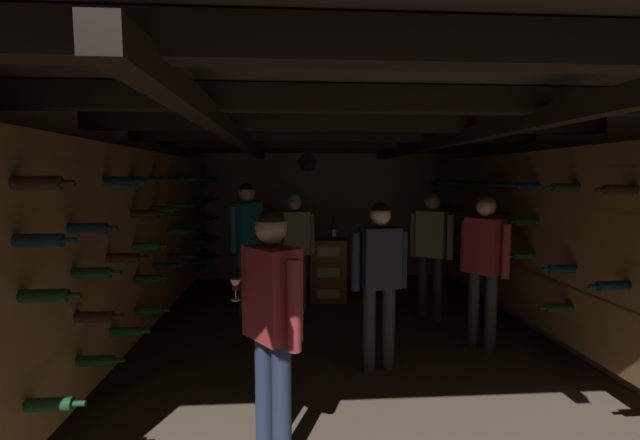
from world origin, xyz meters
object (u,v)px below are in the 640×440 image
person_guest_far_left (247,236)px  person_guest_mid_right (484,258)px  person_guest_far_right (431,244)px  person_guest_rear_center (295,243)px  display_bottle (334,230)px  person_host_center (380,271)px  wine_crate_stack (328,270)px  person_guest_near_left (272,313)px

person_guest_far_left → person_guest_mid_right: size_ratio=1.06×
person_guest_far_right → person_guest_rear_center: (-1.68, 0.34, -0.02)m
display_bottle → person_host_center: (0.20, -2.20, -0.11)m
wine_crate_stack → person_guest_far_right: person_guest_far_right is taller
person_guest_far_right → person_guest_rear_center: 1.72m
person_guest_near_left → person_guest_far_right: 3.19m
person_host_center → person_guest_far_left: 2.18m
person_guest_mid_right → person_guest_near_left: bearing=-142.1°
display_bottle → person_guest_mid_right: size_ratio=0.22×
person_guest_near_left → person_guest_rear_center: bearing=86.6°
display_bottle → person_guest_rear_center: (-0.55, -0.50, -0.10)m
wine_crate_stack → person_guest_mid_right: bearing=-51.9°
person_host_center → person_guest_mid_right: size_ratio=0.97×
person_guest_near_left → person_guest_far_right: bearing=54.3°
person_guest_far_right → person_guest_rear_center: size_ratio=1.02×
person_host_center → person_guest_rear_center: person_guest_rear_center is taller
wine_crate_stack → person_guest_mid_right: 2.40m
person_host_center → person_guest_far_left: person_guest_far_left is taller
display_bottle → person_guest_near_left: person_guest_near_left is taller
display_bottle → person_guest_mid_right: (1.36, -1.79, -0.08)m
display_bottle → person_guest_far_left: (-1.16, -0.50, -0.00)m
display_bottle → person_guest_far_left: size_ratio=0.21×
person_host_center → person_guest_near_left: 1.53m
person_host_center → person_guest_far_left: size_ratio=0.91×
person_guest_far_left → person_guest_mid_right: 2.84m
display_bottle → person_guest_near_left: bearing=-102.0°
wine_crate_stack → person_guest_rear_center: size_ratio=0.57×
person_host_center → person_guest_near_left: (-0.92, -1.22, 0.03)m
person_guest_near_left → person_guest_mid_right: person_guest_mid_right is taller
wine_crate_stack → person_guest_near_left: bearing=-100.5°
person_host_center → person_guest_far_right: 1.65m
person_guest_far_left → person_guest_rear_center: person_guest_far_left is taller
wine_crate_stack → display_bottle: (0.08, -0.05, 0.59)m
person_guest_far_left → person_guest_near_left: person_guest_far_left is taller
display_bottle → person_guest_far_right: bearing=-36.4°
person_guest_far_left → person_guest_mid_right: (2.53, -1.29, -0.07)m
wine_crate_stack → person_guest_far_right: 1.59m
person_guest_far_right → person_host_center: bearing=-124.4°
person_host_center → person_guest_rear_center: (-0.75, 1.70, 0.01)m
person_host_center → person_guest_far_left: bearing=128.6°
person_guest_mid_right → wine_crate_stack: bearing=128.1°
wine_crate_stack → person_guest_near_left: size_ratio=0.57×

